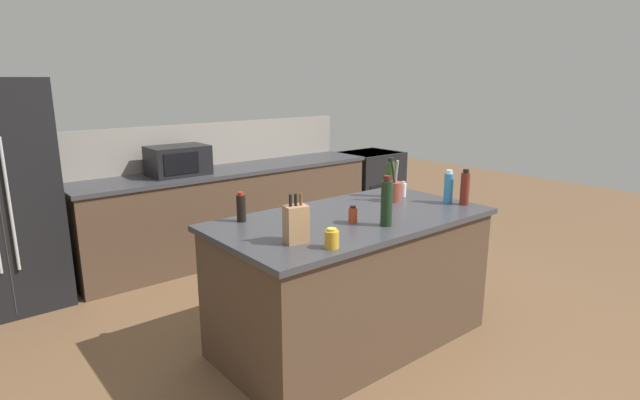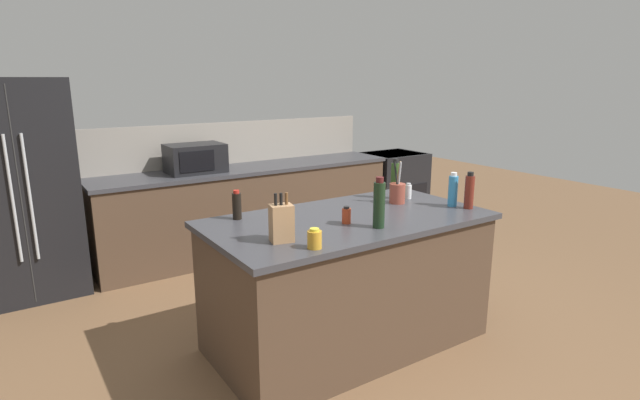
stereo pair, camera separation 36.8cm
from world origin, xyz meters
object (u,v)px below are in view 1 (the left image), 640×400
at_px(wine_bottle, 387,202).
at_px(soy_sauce_bottle, 241,208).
at_px(vinegar_bottle, 465,188).
at_px(spice_jar_paprika, 353,215).
at_px(salt_shaker, 403,189).
at_px(microwave, 178,160).
at_px(utensil_crock, 394,191).
at_px(honey_jar, 332,239).
at_px(knife_block, 296,224).
at_px(range_oven, 369,186).
at_px(olive_oil_bottle, 390,178).
at_px(dish_soap_bottle, 449,187).

bearing_deg(wine_bottle, soy_sauce_bottle, 134.70).
bearing_deg(vinegar_bottle, spice_jar_paprika, 169.40).
bearing_deg(spice_jar_paprika, vinegar_bottle, -10.60).
bearing_deg(wine_bottle, salt_shaker, 34.17).
bearing_deg(microwave, utensil_crock, -68.15).
relative_size(honey_jar, salt_shaker, 0.93).
bearing_deg(microwave, knife_block, -98.33).
distance_m(range_oven, microwave, 2.72).
xyz_separation_m(soy_sauce_bottle, olive_oil_bottle, (1.29, -0.13, 0.05)).
bearing_deg(olive_oil_bottle, honey_jar, -150.90).
height_order(microwave, vinegar_bottle, microwave).
relative_size(spice_jar_paprika, salt_shaker, 0.92).
height_order(range_oven, dish_soap_bottle, dish_soap_bottle).
xyz_separation_m(vinegar_bottle, olive_oil_bottle, (-0.24, 0.54, 0.02)).
xyz_separation_m(microwave, spice_jar_paprika, (0.19, -2.31, -0.09)).
height_order(wine_bottle, olive_oil_bottle, wine_bottle).
distance_m(range_oven, honey_jar, 3.94).
relative_size(knife_block, olive_oil_bottle, 0.92).
distance_m(wine_bottle, salt_shaker, 0.86).
bearing_deg(olive_oil_bottle, range_oven, 48.48).
height_order(soy_sauce_bottle, salt_shaker, soy_sauce_bottle).
bearing_deg(knife_block, salt_shaker, 28.32).
relative_size(utensil_crock, vinegar_bottle, 1.18).
distance_m(soy_sauce_bottle, spice_jar_paprika, 0.74).
distance_m(range_oven, wine_bottle, 3.49).
xyz_separation_m(utensil_crock, vinegar_bottle, (0.33, -0.41, 0.04)).
relative_size(microwave, spice_jar_paprika, 4.89).
bearing_deg(utensil_crock, microwave, 111.85).
relative_size(knife_block, spice_jar_paprika, 2.54).
distance_m(vinegar_bottle, olive_oil_bottle, 0.59).
xyz_separation_m(microwave, knife_block, (-0.35, -2.40, -0.03)).
xyz_separation_m(spice_jar_paprika, wine_bottle, (0.11, -0.19, 0.10)).
bearing_deg(honey_jar, dish_soap_bottle, 9.68).
bearing_deg(range_oven, vinegar_bottle, -120.92).
bearing_deg(honey_jar, soy_sauce_bottle, 98.12).
height_order(knife_block, utensil_crock, utensil_crock).
distance_m(utensil_crock, salt_shaker, 0.18).
bearing_deg(range_oven, dish_soap_bottle, -122.88).
bearing_deg(utensil_crock, salt_shaker, 19.48).
relative_size(microwave, honey_jar, 4.81).
distance_m(spice_jar_paprika, wine_bottle, 0.24).
distance_m(microwave, spice_jar_paprika, 2.32).
xyz_separation_m(honey_jar, salt_shaker, (1.26, 0.59, 0.00)).
bearing_deg(soy_sauce_bottle, honey_jar, -81.88).
bearing_deg(utensil_crock, vinegar_bottle, -51.54).
height_order(knife_block, soy_sauce_bottle, knife_block).
height_order(microwave, soy_sauce_bottle, microwave).
height_order(vinegar_bottle, salt_shaker, vinegar_bottle).
height_order(range_oven, knife_block, knife_block).
xyz_separation_m(knife_block, salt_shaker, (1.36, 0.38, -0.06)).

